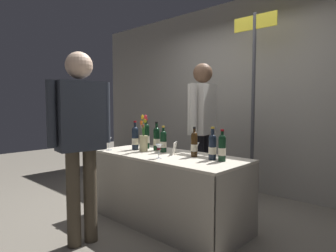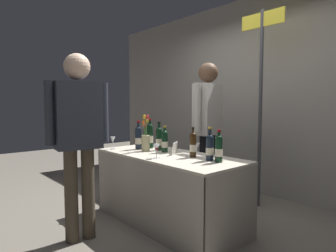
# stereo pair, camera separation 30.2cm
# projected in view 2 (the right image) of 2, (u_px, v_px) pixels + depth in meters

# --- Properties ---
(ground_plane) EXTENTS (12.00, 12.00, 0.00)m
(ground_plane) POSITION_uv_depth(u_px,v_px,m) (168.00, 222.00, 3.10)
(ground_plane) COLOR gray
(back_partition) EXTENTS (6.41, 0.12, 2.78)m
(back_partition) POSITION_uv_depth(u_px,v_px,m) (259.00, 95.00, 4.12)
(back_partition) COLOR #9E998E
(back_partition) RESTS_ON ground_plane
(tasting_table) EXTENTS (1.68, 0.73, 0.73)m
(tasting_table) POSITION_uv_depth(u_px,v_px,m) (168.00, 175.00, 3.06)
(tasting_table) COLOR beige
(tasting_table) RESTS_ON ground_plane
(featured_wine_bottle) EXTENTS (0.07, 0.07, 0.33)m
(featured_wine_bottle) POSITION_uv_depth(u_px,v_px,m) (159.00, 138.00, 3.32)
(featured_wine_bottle) COLOR black
(featured_wine_bottle) RESTS_ON tasting_table
(display_bottle_0) EXTENTS (0.07, 0.07, 0.29)m
(display_bottle_0) POSITION_uv_depth(u_px,v_px,m) (165.00, 141.00, 3.18)
(display_bottle_0) COLOR black
(display_bottle_0) RESTS_ON tasting_table
(display_bottle_1) EXTENTS (0.07, 0.07, 0.30)m
(display_bottle_1) POSITION_uv_depth(u_px,v_px,m) (193.00, 144.00, 2.88)
(display_bottle_1) COLOR #38230F
(display_bottle_1) RESTS_ON tasting_table
(display_bottle_2) EXTENTS (0.07, 0.07, 0.31)m
(display_bottle_2) POSITION_uv_depth(u_px,v_px,m) (210.00, 147.00, 2.71)
(display_bottle_2) COLOR #192333
(display_bottle_2) RESTS_ON tasting_table
(display_bottle_3) EXTENTS (0.07, 0.07, 0.30)m
(display_bottle_3) POSITION_uv_depth(u_px,v_px,m) (219.00, 148.00, 2.62)
(display_bottle_3) COLOR black
(display_bottle_3) RESTS_ON tasting_table
(display_bottle_4) EXTENTS (0.07, 0.07, 0.35)m
(display_bottle_4) POSITION_uv_depth(u_px,v_px,m) (150.00, 136.00, 3.47)
(display_bottle_4) COLOR black
(display_bottle_4) RESTS_ON tasting_table
(display_bottle_5) EXTENTS (0.08, 0.08, 0.34)m
(display_bottle_5) POSITION_uv_depth(u_px,v_px,m) (138.00, 137.00, 3.40)
(display_bottle_5) COLOR #192333
(display_bottle_5) RESTS_ON tasting_table
(wine_glass_near_vendor) EXTENTS (0.07, 0.07, 0.15)m
(wine_glass_near_vendor) POSITION_uv_depth(u_px,v_px,m) (113.00, 140.00, 3.40)
(wine_glass_near_vendor) COLOR silver
(wine_glass_near_vendor) RESTS_ON tasting_table
(wine_glass_mid) EXTENTS (0.07, 0.07, 0.12)m
(wine_glass_mid) POSITION_uv_depth(u_px,v_px,m) (197.00, 146.00, 3.03)
(wine_glass_mid) COLOR silver
(wine_glass_mid) RESTS_ON tasting_table
(wine_glass_near_taster) EXTENTS (0.07, 0.07, 0.14)m
(wine_glass_near_taster) POSITION_uv_depth(u_px,v_px,m) (157.00, 148.00, 2.83)
(wine_glass_near_taster) COLOR silver
(wine_glass_near_taster) RESTS_ON tasting_table
(flower_vase) EXTENTS (0.10, 0.10, 0.41)m
(flower_vase) POSITION_uv_depth(u_px,v_px,m) (146.00, 139.00, 3.26)
(flower_vase) COLOR tan
(flower_vase) RESTS_ON tasting_table
(brochure_stand) EXTENTS (0.12, 0.16, 0.13)m
(brochure_stand) POSITION_uv_depth(u_px,v_px,m) (175.00, 148.00, 3.06)
(brochure_stand) COLOR silver
(brochure_stand) RESTS_ON tasting_table
(vendor_presenter) EXTENTS (0.29, 0.57, 1.77)m
(vendor_presenter) POSITION_uv_depth(u_px,v_px,m) (208.00, 119.00, 3.61)
(vendor_presenter) COLOR black
(vendor_presenter) RESTS_ON ground_plane
(taster_foreground_right) EXTENTS (0.27, 0.56, 1.71)m
(taster_foreground_right) POSITION_uv_depth(u_px,v_px,m) (78.00, 129.00, 2.63)
(taster_foreground_right) COLOR #4C4233
(taster_foreground_right) RESTS_ON ground_plane
(booth_signpost) EXTENTS (0.56, 0.04, 2.38)m
(booth_signpost) POSITION_uv_depth(u_px,v_px,m) (261.00, 88.00, 3.50)
(booth_signpost) COLOR #47474C
(booth_signpost) RESTS_ON ground_plane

